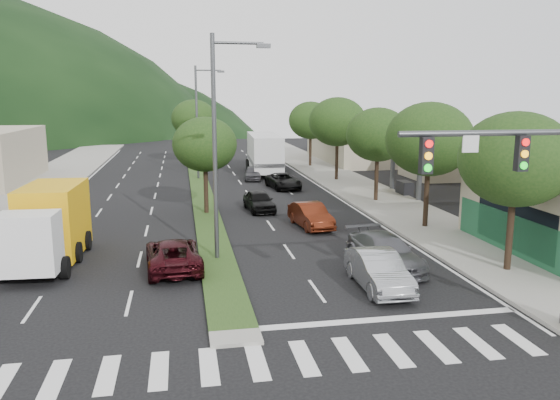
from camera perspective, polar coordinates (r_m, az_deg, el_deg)
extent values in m
plane|color=black|center=(17.77, -4.80, -13.70)|extent=(160.00, 160.00, 0.00)
cube|color=gray|center=(44.02, 8.34, 1.14)|extent=(5.00, 90.00, 0.15)
cube|color=gray|center=(43.32, -25.59, 0.03)|extent=(6.00, 90.00, 0.15)
cube|color=#203A15|center=(44.73, -8.30, 1.27)|extent=(1.60, 56.00, 0.12)
cube|color=silver|center=(15.97, -4.08, -16.63)|extent=(19.00, 2.20, 0.01)
cylinder|color=#47494C|center=(17.23, 21.60, 6.53)|extent=(6.00, 0.18, 0.18)
cube|color=black|center=(17.58, 23.95, 4.46)|extent=(0.35, 0.25, 1.05)
cube|color=black|center=(16.09, 15.04, 4.52)|extent=(0.35, 0.25, 1.05)
cube|color=silver|center=(43.32, 18.04, 7.13)|extent=(12.00, 8.00, 0.50)
cube|color=#D7B80B|center=(43.34, 18.02, 6.67)|extent=(12.20, 8.20, 0.50)
cylinder|color=#47494C|center=(39.56, 14.40, 3.09)|extent=(0.36, 0.36, 4.60)
cylinder|color=#47494C|center=(43.50, 24.04, 3.16)|extent=(0.36, 0.36, 4.60)
cylinder|color=#47494C|center=(44.11, 11.71, 3.96)|extent=(0.36, 0.36, 4.60)
cylinder|color=#47494C|center=(47.68, 20.69, 3.99)|extent=(0.36, 0.36, 4.60)
cube|color=black|center=(42.07, 12.88, 1.19)|extent=(0.80, 1.60, 1.10)
cube|color=black|center=(45.79, 22.13, 1.42)|extent=(0.80, 1.60, 1.10)
cube|color=#B4A78F|center=(63.84, 8.95, 6.36)|extent=(10.00, 16.00, 5.20)
cylinder|color=black|center=(24.79, 22.92, -2.63)|extent=(0.28, 0.28, 3.64)
ellipsoid|color=#183210|center=(24.33, 23.41, 3.94)|extent=(4.60, 4.60, 3.91)
cylinder|color=black|center=(31.61, 15.06, 0.75)|extent=(0.28, 0.28, 3.81)
ellipsoid|color=#183210|center=(31.25, 15.33, 6.16)|extent=(4.80, 4.80, 4.08)
cylinder|color=black|center=(38.92, 10.05, 2.61)|extent=(0.28, 0.28, 3.58)
ellipsoid|color=#183210|center=(38.63, 10.19, 6.75)|extent=(4.40, 4.40, 3.74)
cylinder|color=black|center=(48.32, 5.95, 4.48)|extent=(0.28, 0.28, 3.92)
ellipsoid|color=#183210|center=(48.09, 6.02, 8.13)|extent=(5.00, 5.00, 4.25)
cylinder|color=black|center=(57.95, 3.19, 5.44)|extent=(0.28, 0.28, 3.70)
ellipsoid|color=#183210|center=(57.76, 3.22, 8.31)|extent=(4.60, 4.60, 3.91)
cylinder|color=black|center=(34.59, -7.75, 1.43)|extent=(0.28, 0.28, 3.36)
ellipsoid|color=#183210|center=(34.27, -7.86, 5.79)|extent=(4.00, 4.00, 3.40)
cylinder|color=black|center=(60.37, -8.92, 5.57)|extent=(0.28, 0.28, 3.81)
ellipsoid|color=#183210|center=(60.18, -9.00, 8.41)|extent=(4.80, 4.80, 4.08)
cylinder|color=#47494C|center=(24.27, -6.83, 5.13)|extent=(0.20, 0.20, 10.00)
cylinder|color=#47494C|center=(24.35, -4.40, 16.04)|extent=(2.20, 0.12, 0.12)
cube|color=#47494C|center=(24.48, -1.73, 15.80)|extent=(0.60, 0.25, 0.18)
cylinder|color=#47494C|center=(49.19, -8.67, 7.90)|extent=(0.20, 0.20, 10.00)
cylinder|color=#47494C|center=(49.23, -7.51, 13.29)|extent=(2.20, 0.12, 0.12)
cube|color=#47494C|center=(49.30, -6.20, 13.20)|extent=(0.60, 0.25, 0.18)
imported|color=#9FA2A7|center=(21.64, 10.22, -7.24)|extent=(1.59, 4.42, 1.45)
imported|color=black|center=(24.03, -11.10, -5.58)|extent=(2.57, 4.97, 1.34)
imported|color=black|center=(35.51, -2.19, -0.09)|extent=(1.93, 4.05, 1.34)
imported|color=#55555B|center=(24.17, 10.90, -5.34)|extent=(2.49, 5.17, 1.45)
imported|color=#541C0E|center=(31.11, 3.23, -1.62)|extent=(1.97, 4.34, 1.38)
imported|color=black|center=(44.16, 0.37, 2.00)|extent=(2.65, 4.71, 1.24)
imported|color=#454549|center=(48.96, -2.85, 2.84)|extent=(1.90, 3.75, 1.22)
cube|color=silver|center=(23.71, -24.80, -4.13)|extent=(2.34, 1.76, 2.39)
cube|color=#E5A50C|center=(27.28, -22.53, -1.87)|extent=(2.57, 4.46, 3.22)
cube|color=black|center=(26.80, -22.77, -4.97)|extent=(2.33, 6.11, 0.31)
cylinder|color=black|center=(24.11, -21.55, -6.60)|extent=(0.35, 0.95, 0.94)
cylinder|color=black|center=(24.79, -26.96, -6.56)|extent=(0.35, 0.95, 0.94)
cylinder|color=black|center=(26.22, -20.40, -5.14)|extent=(0.35, 0.95, 0.94)
cylinder|color=black|center=(26.85, -25.41, -5.15)|extent=(0.35, 0.95, 0.94)
cylinder|color=black|center=(28.17, -19.52, -4.01)|extent=(0.35, 0.95, 0.94)
cylinder|color=black|center=(28.75, -24.20, -4.05)|extent=(0.35, 0.95, 0.94)
cube|color=silver|center=(53.03, -1.64, 5.09)|extent=(3.28, 9.91, 3.26)
cube|color=slate|center=(53.11, -1.63, 4.22)|extent=(3.34, 9.92, 0.38)
cylinder|color=black|center=(56.98, -3.36, 3.83)|extent=(0.44, 1.00, 0.98)
cylinder|color=black|center=(57.21, -0.64, 3.87)|extent=(0.44, 1.00, 0.98)
cylinder|color=black|center=(55.81, -3.28, 3.68)|extent=(0.44, 1.00, 0.98)
cylinder|color=black|center=(56.05, -0.50, 3.73)|extent=(0.44, 1.00, 0.98)
cylinder|color=black|center=(49.63, -2.81, 2.80)|extent=(0.44, 1.00, 0.98)
cylinder|color=black|center=(49.89, 0.30, 2.86)|extent=(0.44, 1.00, 0.98)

